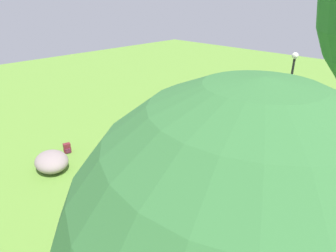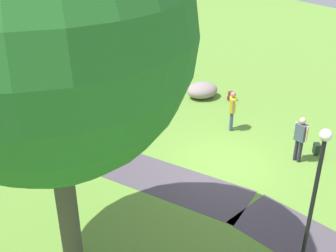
% 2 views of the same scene
% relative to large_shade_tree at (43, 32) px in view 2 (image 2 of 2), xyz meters
% --- Properties ---
extents(ground_plane, '(48.00, 48.00, 0.00)m').
position_rel_large_shade_tree_xyz_m(ground_plane, '(1.21, -6.17, -5.90)').
color(ground_plane, olive).
extents(footpath_segment_mid, '(8.11, 4.74, 0.01)m').
position_rel_large_shade_tree_xyz_m(footpath_segment_mid, '(2.86, -3.58, -5.89)').
color(footpath_segment_mid, '#4C444C').
rests_on(footpath_segment_mid, ground).
extents(large_shade_tree, '(5.72, 5.72, 8.78)m').
position_rel_large_shade_tree_xyz_m(large_shade_tree, '(0.00, 0.00, 0.00)').
color(large_shade_tree, '#474736').
rests_on(large_shade_tree, ground).
extents(lamp_post, '(0.28, 0.28, 3.76)m').
position_rel_large_shade_tree_xyz_m(lamp_post, '(-3.18, -4.64, -3.59)').
color(lamp_post, black).
rests_on(lamp_post, ground).
extents(lawn_boulder, '(1.42, 1.64, 0.69)m').
position_rel_large_shade_tree_xyz_m(lawn_boulder, '(6.01, -9.31, -5.55)').
color(lawn_boulder, gray).
rests_on(lawn_boulder, ground).
extents(man_near_boulder, '(0.52, 0.26, 1.67)m').
position_rel_large_shade_tree_xyz_m(man_near_boulder, '(-0.07, -8.38, -4.93)').
color(man_near_boulder, '#292636').
rests_on(man_near_boulder, ground).
extents(passerby_on_path, '(0.42, 0.42, 1.60)m').
position_rel_large_shade_tree_xyz_m(passerby_on_path, '(2.96, -8.16, -4.97)').
color(passerby_on_path, '#39496A').
rests_on(passerby_on_path, ground).
extents(backpack_by_boulder, '(0.32, 0.32, 0.40)m').
position_rel_large_shade_tree_xyz_m(backpack_by_boulder, '(4.97, -10.13, -5.70)').
color(backpack_by_boulder, maroon).
rests_on(backpack_by_boulder, ground).
extents(spare_backpack_on_lawn, '(0.35, 0.35, 0.40)m').
position_rel_large_shade_tree_xyz_m(spare_backpack_on_lawn, '(-0.20, -9.31, -5.70)').
color(spare_backpack_on_lawn, black).
rests_on(spare_backpack_on_lawn, ground).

